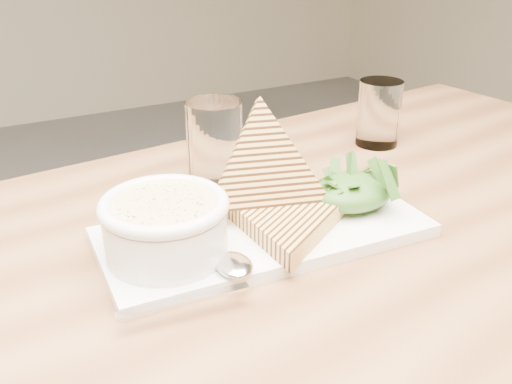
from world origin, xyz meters
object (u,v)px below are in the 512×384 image
platter (264,232)px  table_top (378,238)px  glass_near (215,143)px  glass_far (379,113)px  soup_bowl (166,233)px

platter → table_top: bearing=-15.0°
glass_near → glass_far: (0.29, 0.01, -0.01)m
platter → glass_near: bearing=84.7°
platter → soup_bowl: bearing=-178.8°
table_top → platter: 0.15m
table_top → glass_near: size_ratio=10.06×
platter → glass_far: size_ratio=3.54×
platter → glass_far: bearing=30.0°
table_top → glass_far: 0.29m
glass_near → platter: bearing=-95.3°
soup_bowl → glass_far: size_ratio=1.21×
platter → glass_near: glass_near is taller
platter → glass_near: size_ratio=3.19×
table_top → glass_near: (-0.12, 0.20, 0.08)m
glass_near → glass_far: 0.30m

